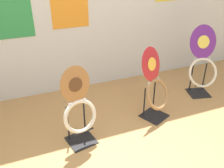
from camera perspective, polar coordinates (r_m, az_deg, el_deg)
toilet_seat_display_purple_note at (r=3.62m, az=19.97°, el=4.47°), size 0.46×0.41×0.95m
toilet_seat_display_woodgrain at (r=2.56m, az=-7.56°, el=-6.06°), size 0.38×0.33×0.87m
toilet_seat_display_crimson_swirl at (r=2.97m, az=9.86°, el=-0.80°), size 0.45×0.42×0.87m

